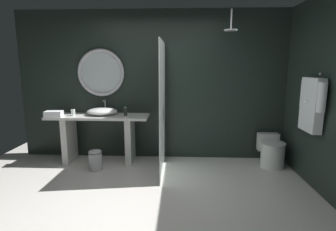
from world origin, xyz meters
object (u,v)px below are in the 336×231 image
object	(u,v)px
folded_hand_towel	(54,114)
toilet	(271,152)
soap_dispenser	(125,112)
hanging_bathrobe	(312,103)
tumbler_cup	(73,113)
vessel_sink	(102,111)
round_wall_mirror	(101,73)
waste_bin	(95,160)
rain_shower_head	(231,28)

from	to	relation	value
folded_hand_towel	toilet	bearing A→B (deg)	1.32
soap_dispenser	hanging_bathrobe	xyz separation A→B (m)	(2.66, -0.81, 0.28)
tumbler_cup	folded_hand_towel	bearing A→B (deg)	-158.12
vessel_sink	folded_hand_towel	xyz separation A→B (m)	(-0.75, -0.21, -0.01)
toilet	round_wall_mirror	bearing A→B (deg)	173.42
soap_dispenser	hanging_bathrobe	size ratio (longest dim) A/B	0.20
round_wall_mirror	folded_hand_towel	world-z (taller)	round_wall_mirror
soap_dispenser	waste_bin	distance (m)	0.92
rain_shower_head	folded_hand_towel	distance (m)	3.15
tumbler_cup	round_wall_mirror	xyz separation A→B (m)	(0.41, 0.31, 0.66)
vessel_sink	folded_hand_towel	distance (m)	0.78
toilet	waste_bin	world-z (taller)	toilet
round_wall_mirror	waste_bin	size ratio (longest dim) A/B	2.46
vessel_sink	toilet	xyz separation A→B (m)	(2.86, -0.12, -0.64)
hanging_bathrobe	toilet	distance (m)	1.21
vessel_sink	hanging_bathrobe	bearing A→B (deg)	-15.84
rain_shower_head	hanging_bathrobe	xyz separation A→B (m)	(0.98, -0.70, -1.05)
round_wall_mirror	hanging_bathrobe	size ratio (longest dim) A/B	1.06
round_wall_mirror	toilet	bearing A→B (deg)	-6.58
rain_shower_head	hanging_bathrobe	world-z (taller)	rain_shower_head
tumbler_cup	waste_bin	world-z (taller)	tumbler_cup
rain_shower_head	toilet	distance (m)	2.12
hanging_bathrobe	toilet	xyz separation A→B (m)	(-0.21, 0.75, -0.93)
hanging_bathrobe	folded_hand_towel	world-z (taller)	hanging_bathrobe
waste_bin	folded_hand_towel	bearing A→B (deg)	162.85
tumbler_cup	hanging_bathrobe	xyz separation A→B (m)	(3.55, -0.78, 0.29)
soap_dispenser	toilet	distance (m)	2.53
vessel_sink	soap_dispenser	bearing A→B (deg)	-8.26
toilet	folded_hand_towel	distance (m)	3.67
vessel_sink	toilet	size ratio (longest dim) A/B	0.95
tumbler_cup	rain_shower_head	distance (m)	2.90
round_wall_mirror	tumbler_cup	bearing A→B (deg)	-143.45
soap_dispenser	folded_hand_towel	bearing A→B (deg)	-172.91
hanging_bathrobe	folded_hand_towel	xyz separation A→B (m)	(-3.83, 0.67, -0.30)
vessel_sink	rain_shower_head	world-z (taller)	rain_shower_head
tumbler_cup	hanging_bathrobe	world-z (taller)	hanging_bathrobe
soap_dispenser	vessel_sink	bearing A→B (deg)	171.74
round_wall_mirror	folded_hand_towel	bearing A→B (deg)	-148.86
vessel_sink	tumbler_cup	distance (m)	0.48
vessel_sink	round_wall_mirror	size ratio (longest dim) A/B	0.63
round_wall_mirror	rain_shower_head	distance (m)	2.29
vessel_sink	round_wall_mirror	bearing A→B (deg)	104.90
waste_bin	folded_hand_towel	size ratio (longest dim) A/B	1.24
rain_shower_head	toilet	size ratio (longest dim) A/B	0.58
soap_dispenser	hanging_bathrobe	distance (m)	2.80
hanging_bathrobe	soap_dispenser	bearing A→B (deg)	163.03
waste_bin	folded_hand_towel	distance (m)	1.04
soap_dispenser	rain_shower_head	bearing A→B (deg)	-3.66
tumbler_cup	folded_hand_towel	world-z (taller)	tumbler_cup
round_wall_mirror	soap_dispenser	bearing A→B (deg)	-30.24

